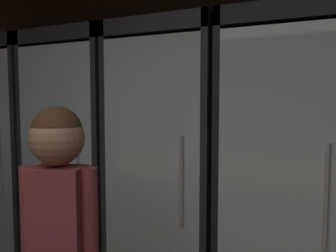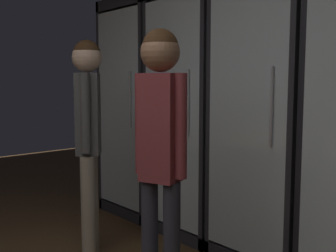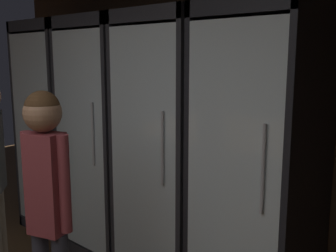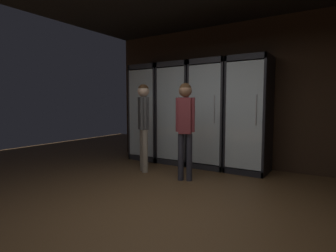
{
  "view_description": "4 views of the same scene",
  "coord_description": "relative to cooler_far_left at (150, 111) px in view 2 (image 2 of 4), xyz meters",
  "views": [
    {
      "loc": [
        0.47,
        0.54,
        1.59
      ],
      "look_at": [
        -0.48,
        2.47,
        1.42
      ],
      "focal_mm": 37.67,
      "sensor_mm": 36.0,
      "label": 1
    },
    {
      "loc": [
        1.12,
        0.15,
        1.28
      ],
      "look_at": [
        -1.21,
        2.23,
        0.95
      ],
      "focal_mm": 43.03,
      "sensor_mm": 36.0,
      "label": 2
    },
    {
      "loc": [
        1.4,
        0.4,
        1.74
      ],
      "look_at": [
        -0.52,
        2.59,
        1.22
      ],
      "focal_mm": 42.37,
      "sensor_mm": 36.0,
      "label": 3
    },
    {
      "loc": [
        1.6,
        -2.22,
        1.24
      ],
      "look_at": [
        -1.48,
        2.58,
        0.76
      ],
      "focal_mm": 28.88,
      "sensor_mm": 36.0,
      "label": 4
    }
  ],
  "objects": [
    {
      "name": "cooler_far_left",
      "position": [
        0.0,
        0.0,
        0.0
      ],
      "size": [
        0.71,
        0.7,
        2.07
      ],
      "color": "#2B2B30",
      "rests_on": "ground"
    },
    {
      "name": "shopper_far",
      "position": [
        0.59,
        -1.05,
        -0.03
      ],
      "size": [
        0.26,
        0.25,
        1.58
      ],
      "color": "gray",
      "rests_on": "ground"
    },
    {
      "name": "shopper_near",
      "position": [
        1.51,
        -1.17,
        -0.01
      ],
      "size": [
        0.3,
        0.21,
        1.56
      ],
      "color": "#2D2D38",
      "rests_on": "ground"
    },
    {
      "name": "cooler_left",
      "position": [
        0.73,
        0.0,
        0.01
      ],
      "size": [
        0.71,
        0.7,
        2.07
      ],
      "color": "#2B2B30",
      "rests_on": "ground"
    },
    {
      "name": "cooler_center",
      "position": [
        1.47,
        -0.0,
        0.0
      ],
      "size": [
        0.71,
        0.7,
        2.07
      ],
      "color": "#2B2B30",
      "rests_on": "ground"
    }
  ]
}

